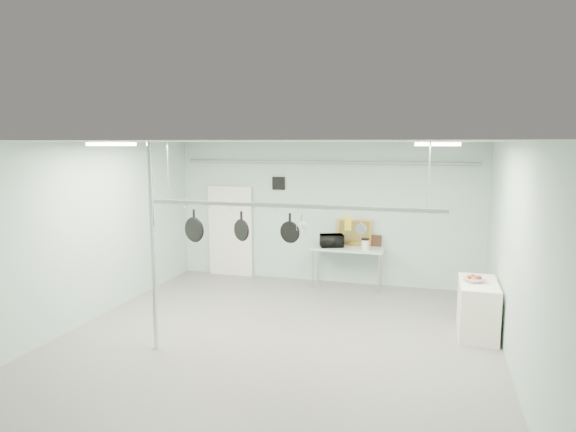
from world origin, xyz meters
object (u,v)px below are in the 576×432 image
(pot_rack, at_px, (289,204))
(coffee_canister, at_px, (365,245))
(microwave, at_px, (332,241))
(fruit_bowl, at_px, (474,279))
(chrome_pole, at_px, (153,248))
(side_cabinet, at_px, (478,308))
(skillet_left, at_px, (194,226))
(skillet_mid, at_px, (241,226))
(prep_table, at_px, (348,251))
(skillet_right, at_px, (290,228))

(pot_rack, height_order, coffee_canister, pot_rack)
(microwave, distance_m, fruit_bowl, 3.56)
(chrome_pole, xyz_separation_m, microwave, (1.95, 4.16, -0.56))
(side_cabinet, bearing_deg, microwave, 143.30)
(microwave, xyz_separation_m, fruit_bowl, (2.82, -2.17, -0.10))
(pot_rack, bearing_deg, skillet_left, 180.00)
(chrome_pole, bearing_deg, skillet_mid, 39.42)
(coffee_canister, bearing_deg, microwave, 168.42)
(chrome_pole, height_order, side_cabinet, chrome_pole)
(prep_table, xyz_separation_m, skillet_mid, (-1.21, -3.30, 1.01))
(chrome_pole, distance_m, microwave, 4.63)
(side_cabinet, relative_size, skillet_mid, 2.45)
(chrome_pole, relative_size, pot_rack, 0.67)
(pot_rack, xyz_separation_m, skillet_right, (0.01, 0.00, -0.38))
(side_cabinet, bearing_deg, prep_table, 139.21)
(side_cabinet, height_order, pot_rack, pot_rack)
(pot_rack, bearing_deg, microwave, 89.12)
(side_cabinet, distance_m, coffee_canister, 2.99)
(chrome_pole, height_order, skillet_left, chrome_pole)
(chrome_pole, bearing_deg, side_cabinet, 22.41)
(side_cabinet, bearing_deg, skillet_mid, -163.67)
(coffee_canister, height_order, fruit_bowl, coffee_canister)
(prep_table, distance_m, side_cabinet, 3.39)
(coffee_canister, bearing_deg, prep_table, 154.56)
(skillet_left, bearing_deg, side_cabinet, 32.35)
(skillet_left, bearing_deg, fruit_bowl, 32.51)
(fruit_bowl, bearing_deg, coffee_canister, 135.76)
(prep_table, height_order, pot_rack, pot_rack)
(fruit_bowl, bearing_deg, skillet_mid, -163.42)
(microwave, bearing_deg, pot_rack, 68.22)
(prep_table, relative_size, fruit_bowl, 4.52)
(chrome_pole, height_order, microwave, chrome_pole)
(skillet_left, bearing_deg, prep_table, 77.07)
(coffee_canister, bearing_deg, skillet_mid, -117.42)
(coffee_canister, relative_size, fruit_bowl, 0.63)
(fruit_bowl, height_order, skillet_left, skillet_left)
(fruit_bowl, bearing_deg, pot_rack, -159.13)
(coffee_canister, height_order, skillet_mid, skillet_mid)
(chrome_pole, relative_size, microwave, 6.39)
(prep_table, distance_m, microwave, 0.41)
(chrome_pole, xyz_separation_m, pot_rack, (1.90, 0.90, 0.63))
(pot_rack, xyz_separation_m, coffee_canister, (0.81, 3.11, -1.21))
(skillet_mid, bearing_deg, skillet_right, 30.21)
(prep_table, bearing_deg, microwave, -173.75)
(pot_rack, relative_size, skillet_left, 8.60)
(pot_rack, height_order, skillet_right, pot_rack)
(skillet_left, xyz_separation_m, skillet_mid, (0.84, 0.00, 0.03))
(fruit_bowl, distance_m, skillet_mid, 3.94)
(coffee_canister, bearing_deg, skillet_left, -128.31)
(coffee_canister, relative_size, skillet_right, 0.47)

